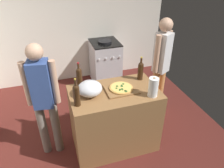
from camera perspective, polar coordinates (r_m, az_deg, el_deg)
ground_plane at (r=3.77m, az=-5.66°, el=-8.09°), size 3.85×3.33×0.02m
kitchen_wall_rear at (r=4.44m, az=-10.83°, el=16.89°), size 3.85×0.10×2.60m
counter at (r=2.95m, az=0.60°, el=-9.32°), size 1.12×0.67×0.90m
cutting_board at (r=2.70m, az=2.46°, el=-1.40°), size 0.40×0.32×0.02m
pizza at (r=2.69m, az=2.47°, el=-1.03°), size 0.30×0.30×0.03m
mixing_bowl at (r=2.58m, az=-5.92°, el=-1.20°), size 0.30×0.30×0.18m
paper_towel_roll at (r=2.58m, az=10.94°, el=-0.84°), size 0.12×0.12×0.25m
wine_bottle_green at (r=2.39m, az=-9.45°, el=-2.72°), size 0.07×0.07×0.35m
wine_bottle_amber at (r=2.90m, az=7.63°, el=3.73°), size 0.07×0.07×0.33m
wine_bottle_dark at (r=2.76m, az=-8.75°, el=2.14°), size 0.07×0.07×0.33m
stove at (r=4.47m, az=-1.83°, el=5.85°), size 0.55×0.64×0.93m
person_in_stripes at (r=2.70m, az=-17.85°, el=-3.23°), size 0.39×0.23×1.58m
person_in_red at (r=3.38m, az=12.92°, el=5.27°), size 0.33×0.27×1.63m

